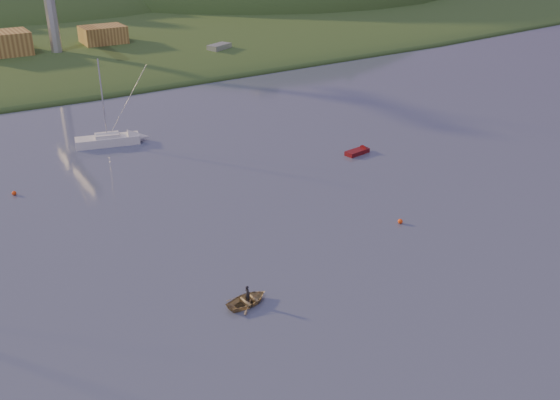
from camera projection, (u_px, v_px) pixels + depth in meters
shore_slope at (7, 33)px, 161.64m from camera, size 640.00×150.00×7.00m
hill_center at (13, 9)px, 201.07m from camera, size 140.00×120.00×36.00m
wharf at (70, 56)px, 130.43m from camera, size 42.00×16.00×2.40m
shed_west at (0, 44)px, 123.46m from camera, size 11.00×8.00×4.80m
shed_east at (103, 35)px, 134.44m from camera, size 9.00×7.00×4.00m
sailboat_far at (107, 139)px, 84.44m from camera, size 8.77×4.38×11.67m
canoe at (248, 300)px, 50.34m from camera, size 3.93×3.05×0.75m
paddler at (248, 296)px, 50.19m from camera, size 0.42×0.58×1.46m
red_tender at (361, 151)px, 81.88m from camera, size 4.16×1.95×1.36m
work_vessel at (219, 54)px, 132.98m from camera, size 13.06×9.17×3.18m
buoy_1 at (400, 221)px, 63.35m from camera, size 0.50×0.50×0.50m
buoy_3 at (14, 193)px, 69.65m from camera, size 0.50×0.50×0.50m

